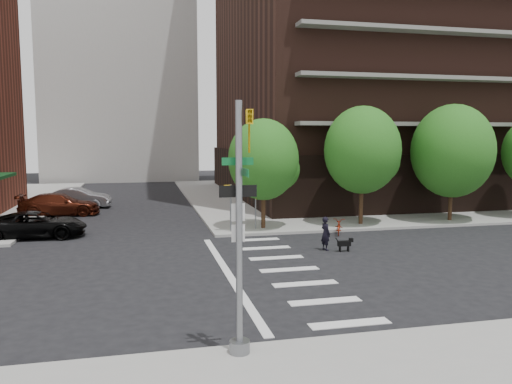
{
  "coord_description": "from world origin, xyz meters",
  "views": [
    {
      "loc": [
        -2.68,
        -18.79,
        5.32
      ],
      "look_at": [
        3.0,
        6.0,
        2.5
      ],
      "focal_mm": 35.0,
      "sensor_mm": 36.0,
      "label": 1
    }
  ],
  "objects": [
    {
      "name": "parked_car_maroon",
      "position": [
        -8.2,
        16.8,
        0.76
      ],
      "size": [
        2.22,
        5.28,
        1.52
      ],
      "primitive_type": "imported",
      "rotation": [
        0.0,
        0.0,
        1.55
      ],
      "color": "#46170C",
      "rests_on": "ground"
    },
    {
      "name": "ground",
      "position": [
        0.0,
        0.0,
        0.0
      ],
      "size": [
        120.0,
        120.0,
        0.0
      ],
      "primitive_type": "plane",
      "color": "black",
      "rests_on": "ground"
    },
    {
      "name": "pedestrian_signal",
      "position": [
        2.32,
        7.92,
        1.85
      ],
      "size": [
        2.18,
        0.67,
        2.6
      ],
      "color": "slate",
      "rests_on": "sidewalk_ne"
    },
    {
      "name": "tree_b",
      "position": [
        10.0,
        8.5,
        4.54
      ],
      "size": [
        4.5,
        4.5,
        6.65
      ],
      "color": "#301E11",
      "rests_on": "sidewalk_ne"
    },
    {
      "name": "tree_c",
      "position": [
        16.0,
        8.5,
        4.45
      ],
      "size": [
        5.0,
        5.0,
        6.8
      ],
      "color": "#301E11",
      "rests_on": "sidewalk_ne"
    },
    {
      "name": "scooter",
      "position": [
        7.8,
        6.5,
        0.46
      ],
      "size": [
        1.27,
        1.87,
        0.93
      ],
      "primitive_type": "imported",
      "rotation": [
        0.0,
        0.0,
        -0.41
      ],
      "color": "maroon",
      "rests_on": "ground"
    },
    {
      "name": "parked_car_silver",
      "position": [
        -7.38,
        20.29,
        0.77
      ],
      "size": [
        2.07,
        4.79,
        1.53
      ],
      "primitive_type": "imported",
      "rotation": [
        0.0,
        0.0,
        1.47
      ],
      "color": "#A0A1A6",
      "rests_on": "ground"
    },
    {
      "name": "crosswalk",
      "position": [
        2.21,
        -0.0,
        0.01
      ],
      "size": [
        3.85,
        13.0,
        0.01
      ],
      "color": "silver",
      "rests_on": "ground"
    },
    {
      "name": "parked_car_black",
      "position": [
        -8.2,
        9.12,
        0.7
      ],
      "size": [
        2.45,
        5.1,
        1.4
      ],
      "primitive_type": "imported",
      "rotation": [
        0.0,
        0.0,
        1.55
      ],
      "color": "black",
      "rests_on": "ground"
    },
    {
      "name": "tree_a",
      "position": [
        4.0,
        8.5,
        4.04
      ],
      "size": [
        4.0,
        4.0,
        5.9
      ],
      "color": "#301E11",
      "rests_on": "sidewalk_ne"
    },
    {
      "name": "sidewalk_ne",
      "position": [
        20.5,
        23.5,
        0.07
      ],
      "size": [
        39.0,
        33.0,
        0.15
      ],
      "primitive_type": "cube",
      "color": "gray",
      "rests_on": "ground"
    },
    {
      "name": "traffic_signal",
      "position": [
        -0.47,
        -7.49,
        2.7
      ],
      "size": [
        0.9,
        0.75,
        6.0
      ],
      "color": "slate",
      "rests_on": "sidewalk_s"
    },
    {
      "name": "dog_walker",
      "position": [
        5.66,
        2.96,
        0.8
      ],
      "size": [
        0.66,
        0.52,
        1.59
      ],
      "primitive_type": "imported",
      "rotation": [
        0.0,
        0.0,
        1.84
      ],
      "color": "black",
      "rests_on": "ground"
    },
    {
      "name": "dog",
      "position": [
        6.45,
        2.49,
        0.39
      ],
      "size": [
        0.74,
        0.23,
        0.62
      ],
      "rotation": [
        0.0,
        0.0,
        -0.05
      ],
      "color": "black",
      "rests_on": "ground"
    }
  ]
}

